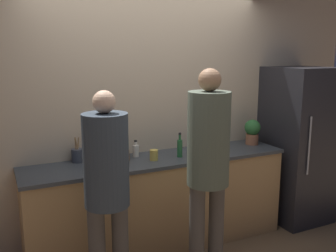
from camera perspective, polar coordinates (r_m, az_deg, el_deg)
wall_back at (r=3.87m, az=-3.13°, el=1.61°), size 5.20×0.06×2.60m
counter at (r=3.84m, az=-1.33°, el=-11.43°), size 2.63×0.61×0.93m
refrigerator at (r=4.59m, az=19.08°, el=-2.69°), size 0.65×0.73×1.78m
person_left at (r=2.86m, az=-9.32°, el=-8.32°), size 0.34×0.34×1.68m
person_center at (r=3.07m, az=6.13°, el=-5.06°), size 0.34×0.34×1.82m
fruit_bowl at (r=3.60m, az=-8.89°, el=-4.51°), size 0.38×0.38×0.13m
utensil_crock at (r=3.62m, az=-13.63°, el=-4.33°), size 0.11×0.11×0.24m
bottle_red at (r=3.70m, az=4.05°, el=-3.64°), size 0.05×0.05×0.18m
bottle_green at (r=3.68m, az=1.81°, el=-3.29°), size 0.05×0.05×0.24m
bottle_clear at (r=3.71m, az=-4.93°, el=-3.70°), size 0.06×0.06×0.17m
cup_yellow at (r=3.58m, az=-2.17°, el=-4.44°), size 0.08×0.08×0.10m
potted_plant at (r=4.27m, az=12.73°, el=-0.74°), size 0.18×0.18×0.28m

